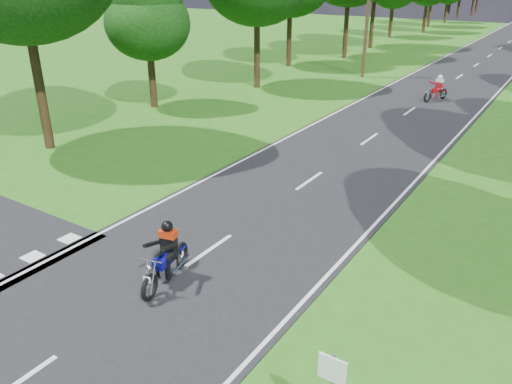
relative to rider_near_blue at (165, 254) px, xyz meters
The scene contains 6 objects.
ground 0.84m from the rider_near_blue, 102.92° to the right, with size 160.00×160.00×0.00m, color #295D15.
main_road 49.79m from the rider_near_blue, 90.06° to the left, with size 7.00×140.00×0.02m, color black.
road_markings 47.91m from the rider_near_blue, 90.22° to the left, with size 7.40×140.00×0.01m.
telegraph_pole 28.62m from the rider_near_blue, 102.29° to the left, with size 1.20×0.26×8.00m.
rider_near_blue is the anchor object (origin of this frame).
rider_far_red 23.12m from the rider_near_blue, 88.89° to the left, with size 0.61×1.82×1.52m, color #B60E12, non-canonical shape.
Camera 1 is at (7.63, -7.36, 7.08)m, focal length 35.00 mm.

